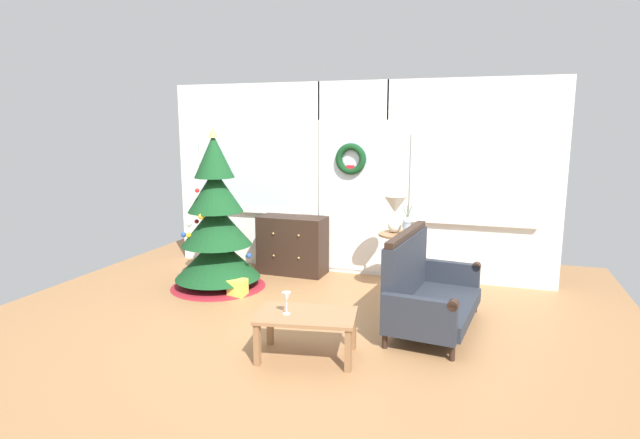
# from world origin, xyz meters

# --- Properties ---
(ground_plane) EXTENTS (6.76, 6.76, 0.00)m
(ground_plane) POSITION_xyz_m (0.00, 0.00, 0.00)
(ground_plane) COLOR #996B42
(back_wall_with_door) EXTENTS (5.20, 0.19, 2.55)m
(back_wall_with_door) POSITION_xyz_m (0.00, 2.08, 1.28)
(back_wall_with_door) COLOR white
(back_wall_with_door) RESTS_ON ground
(christmas_tree) EXTENTS (1.17, 1.17, 1.96)m
(christmas_tree) POSITION_xyz_m (-1.41, 0.94, 0.70)
(christmas_tree) COLOR #4C331E
(christmas_tree) RESTS_ON ground
(dresser_cabinet) EXTENTS (0.91, 0.47, 0.78)m
(dresser_cabinet) POSITION_xyz_m (-0.75, 1.79, 0.39)
(dresser_cabinet) COLOR black
(dresser_cabinet) RESTS_ON ground
(settee_sofa) EXTENTS (0.86, 1.47, 0.96)m
(settee_sofa) POSITION_xyz_m (1.18, 0.41, 0.38)
(settee_sofa) COLOR black
(settee_sofa) RESTS_ON ground
(side_table) EXTENTS (0.50, 0.48, 0.72)m
(side_table) POSITION_xyz_m (0.75, 1.40, 0.51)
(side_table) COLOR #8E6642
(side_table) RESTS_ON ground
(table_lamp) EXTENTS (0.28, 0.28, 0.44)m
(table_lamp) POSITION_xyz_m (0.69, 1.44, 1.01)
(table_lamp) COLOR silver
(table_lamp) RESTS_ON side_table
(flower_vase) EXTENTS (0.11, 0.10, 0.35)m
(flower_vase) POSITION_xyz_m (0.85, 1.34, 0.84)
(flower_vase) COLOR #99ADBC
(flower_vase) RESTS_ON side_table
(coffee_table) EXTENTS (0.91, 0.65, 0.39)m
(coffee_table) POSITION_xyz_m (0.30, -0.59, 0.33)
(coffee_table) COLOR #8E6642
(coffee_table) RESTS_ON ground
(wine_glass) EXTENTS (0.08, 0.08, 0.20)m
(wine_glass) POSITION_xyz_m (0.14, -0.65, 0.53)
(wine_glass) COLOR silver
(wine_glass) RESTS_ON coffee_table
(gift_box) EXTENTS (0.20, 0.18, 0.20)m
(gift_box) POSITION_xyz_m (-1.02, 0.69, 0.10)
(gift_box) COLOR #D8C64C
(gift_box) RESTS_ON ground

